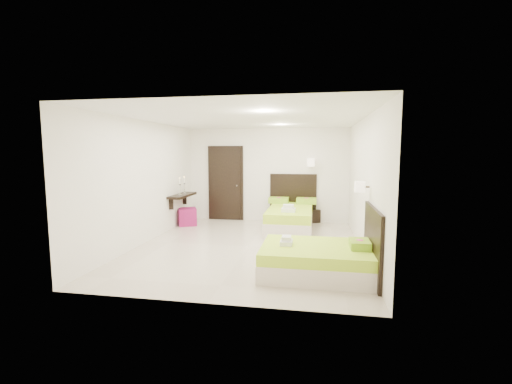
% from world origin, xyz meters
% --- Properties ---
extents(floor, '(5.50, 5.50, 0.00)m').
position_xyz_m(floor, '(0.00, 0.00, 0.00)').
color(floor, beige).
rests_on(floor, ground).
extents(bed_single, '(1.29, 2.15, 1.77)m').
position_xyz_m(bed_single, '(0.73, 1.77, 0.33)').
color(bed_single, beige).
rests_on(bed_single, ground).
extents(bed_double, '(1.75, 1.49, 1.45)m').
position_xyz_m(bed_double, '(1.44, -1.40, 0.26)').
color(bed_double, beige).
rests_on(bed_double, ground).
extents(nightstand, '(0.51, 0.48, 0.36)m').
position_xyz_m(nightstand, '(1.25, 2.76, 0.18)').
color(nightstand, black).
rests_on(nightstand, ground).
extents(ottoman, '(0.61, 0.61, 0.46)m').
position_xyz_m(ottoman, '(-2.01, 1.77, 0.23)').
color(ottoman, '#82114D').
rests_on(ottoman, ground).
extents(door, '(1.02, 0.15, 2.14)m').
position_xyz_m(door, '(-1.20, 2.70, 1.05)').
color(door, black).
rests_on(door, ground).
extents(console_shelf, '(0.35, 1.20, 0.78)m').
position_xyz_m(console_shelf, '(-2.08, 1.60, 0.82)').
color(console_shelf, black).
rests_on(console_shelf, ground).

